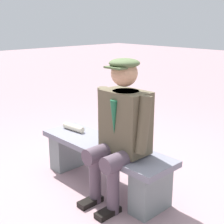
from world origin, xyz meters
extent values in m
plane|color=gray|center=(0.00, 0.00, 0.00)|extent=(30.00, 30.00, 0.00)
cube|color=slate|center=(0.00, 0.00, 0.42)|extent=(1.52, 0.45, 0.06)
cube|color=slate|center=(-0.61, 0.00, 0.20)|extent=(0.19, 0.38, 0.39)
cube|color=slate|center=(0.61, 0.00, 0.20)|extent=(0.19, 0.38, 0.39)
cube|color=brown|center=(-0.29, 0.00, 0.75)|extent=(0.43, 0.27, 0.56)
cylinder|color=#1E2338|center=(-0.29, 0.00, 1.00)|extent=(0.24, 0.24, 0.06)
cone|color=#195938|center=(-0.29, 0.14, 0.81)|extent=(0.07, 0.07, 0.31)
sphere|color=tan|center=(-0.29, 0.02, 1.18)|extent=(0.23, 0.23, 0.23)
ellipsoid|color=#495836|center=(-0.29, 0.02, 1.27)|extent=(0.26, 0.26, 0.08)
cube|color=#495836|center=(-0.29, 0.12, 1.24)|extent=(0.18, 0.10, 0.02)
cylinder|color=#544451|center=(-0.41, 0.13, 0.47)|extent=(0.15, 0.45, 0.15)
cylinder|color=#544451|center=(-0.41, 0.26, 0.23)|extent=(0.11, 0.11, 0.47)
cube|color=black|center=(-0.41, 0.32, 0.03)|extent=(0.10, 0.24, 0.05)
cylinder|color=brown|center=(-0.53, 0.04, 0.79)|extent=(0.11, 0.16, 0.49)
cylinder|color=#544451|center=(-0.17, 0.13, 0.47)|extent=(0.15, 0.45, 0.15)
cylinder|color=#544451|center=(-0.17, 0.26, 0.23)|extent=(0.11, 0.11, 0.47)
cube|color=black|center=(-0.17, 0.32, 0.03)|extent=(0.10, 0.24, 0.05)
cylinder|color=brown|center=(-0.04, 0.04, 0.79)|extent=(0.10, 0.12, 0.49)
cylinder|color=beige|center=(0.53, -0.03, 0.48)|extent=(0.29, 0.09, 0.07)
camera|label=1|loc=(-2.18, 1.96, 1.62)|focal=51.33mm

